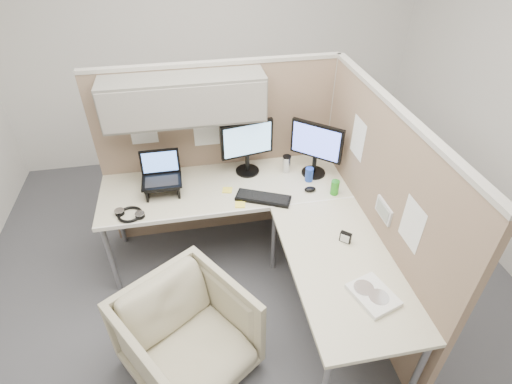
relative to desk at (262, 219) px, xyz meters
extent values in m
plane|color=#45454B|center=(-0.12, -0.13, -0.69)|extent=(4.50, 4.50, 0.00)
cube|color=#8E735D|center=(-0.22, 0.77, 0.11)|extent=(2.00, 0.05, 1.60)
cube|color=#A8A399|center=(-0.22, 0.77, 0.93)|extent=(2.00, 0.06, 0.03)
cube|color=slate|center=(-0.47, 0.62, 0.73)|extent=(1.20, 0.34, 0.34)
cube|color=gray|center=(-0.47, 0.45, 0.73)|extent=(1.18, 0.01, 0.30)
plane|color=white|center=(-0.82, 0.75, 0.46)|extent=(0.26, 0.00, 0.26)
plane|color=white|center=(-0.32, 0.75, 0.39)|extent=(0.26, 0.00, 0.26)
cube|color=#8E735D|center=(0.78, -0.23, 0.11)|extent=(0.05, 2.00, 1.60)
cube|color=#A8A399|center=(0.78, -0.23, 0.93)|extent=(0.06, 2.00, 0.03)
cube|color=#A8A399|center=(0.78, 0.77, 0.11)|extent=(0.06, 0.06, 1.60)
cube|color=silver|center=(0.75, -0.38, 0.27)|extent=(0.02, 0.20, 0.12)
cube|color=gray|center=(0.73, -0.38, 0.27)|extent=(0.00, 0.16, 0.09)
plane|color=white|center=(0.75, 0.17, 0.51)|extent=(0.00, 0.26, 0.26)
plane|color=white|center=(0.75, -0.68, 0.41)|extent=(0.00, 0.26, 0.26)
cube|color=beige|center=(-0.22, 0.41, 0.03)|extent=(2.00, 0.68, 0.03)
cube|color=beige|center=(0.41, -0.58, 0.03)|extent=(0.68, 1.30, 0.03)
cube|color=white|center=(-0.22, 0.07, 0.03)|extent=(2.00, 0.02, 0.03)
cylinder|color=gray|center=(-1.17, 0.12, -0.34)|extent=(0.04, 0.04, 0.70)
cylinder|color=gray|center=(-1.17, 0.70, -0.34)|extent=(0.04, 0.04, 0.70)
cylinder|color=gray|center=(0.71, -1.18, -0.34)|extent=(0.04, 0.04, 0.70)
cylinder|color=gray|center=(0.13, 0.12, -0.34)|extent=(0.04, 0.04, 0.70)
imported|color=#B5AC90|center=(-0.62, -0.66, -0.31)|extent=(0.98, 0.97, 0.75)
cylinder|color=black|center=(-0.01, 0.58, 0.05)|extent=(0.20, 0.20, 0.02)
cylinder|color=black|center=(-0.01, 0.58, 0.13)|extent=(0.04, 0.04, 0.15)
cube|color=black|center=(-0.01, 0.58, 0.36)|extent=(0.44, 0.11, 0.30)
cube|color=#88BEEB|center=(-0.01, 0.56, 0.36)|extent=(0.39, 0.08, 0.26)
cylinder|color=black|center=(0.53, 0.45, 0.05)|extent=(0.20, 0.20, 0.02)
cylinder|color=black|center=(0.53, 0.45, 0.13)|extent=(0.04, 0.04, 0.15)
cube|color=black|center=(0.53, 0.45, 0.36)|extent=(0.35, 0.32, 0.30)
cube|color=#596FF4|center=(0.52, 0.43, 0.36)|extent=(0.30, 0.27, 0.26)
cube|color=black|center=(-0.72, 0.40, 0.14)|extent=(0.27, 0.22, 0.01)
cube|color=black|center=(-0.84, 0.40, 0.10)|extent=(0.02, 0.20, 0.11)
cube|color=black|center=(-0.60, 0.40, 0.10)|extent=(0.02, 0.20, 0.11)
cube|color=black|center=(-0.72, 0.40, 0.16)|extent=(0.31, 0.22, 0.02)
cube|color=black|center=(-0.72, 0.53, 0.26)|extent=(0.31, 0.05, 0.20)
cube|color=#598CF2|center=(-0.72, 0.52, 0.26)|extent=(0.27, 0.04, 0.16)
cube|color=black|center=(0.04, 0.18, 0.05)|extent=(0.44, 0.31, 0.02)
ellipsoid|color=black|center=(0.43, 0.21, 0.06)|extent=(0.09, 0.06, 0.03)
cylinder|color=silver|center=(0.31, 0.52, 0.11)|extent=(0.07, 0.07, 0.14)
cylinder|color=black|center=(0.31, 0.52, 0.19)|extent=(0.07, 0.07, 0.01)
cylinder|color=#268C1E|center=(0.61, 0.14, 0.10)|extent=(0.07, 0.07, 0.12)
cylinder|color=#1E3FA5|center=(0.46, 0.36, 0.10)|extent=(0.07, 0.07, 0.12)
cube|color=#FCE642|center=(-0.22, 0.34, 0.05)|extent=(0.09, 0.09, 0.01)
cube|color=#FCE642|center=(-0.15, 0.14, 0.05)|extent=(0.09, 0.09, 0.01)
torus|color=black|center=(-0.97, 0.17, 0.06)|extent=(0.24, 0.24, 0.02)
cylinder|color=black|center=(-1.04, 0.20, 0.06)|extent=(0.07, 0.07, 0.03)
cylinder|color=black|center=(-0.89, 0.14, 0.06)|extent=(0.07, 0.07, 0.03)
cube|color=white|center=(0.49, -0.86, 0.06)|extent=(0.28, 0.32, 0.03)
cylinder|color=silver|center=(0.51, -0.89, 0.07)|extent=(0.12, 0.12, 0.00)
cylinder|color=silver|center=(0.45, -0.81, 0.08)|extent=(0.12, 0.12, 0.00)
cube|color=black|center=(0.50, -0.38, 0.08)|extent=(0.08, 0.07, 0.08)
cube|color=white|center=(0.49, -0.40, 0.08)|extent=(0.05, 0.04, 0.06)
camera|label=1|loc=(-0.47, -2.21, 1.97)|focal=28.00mm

